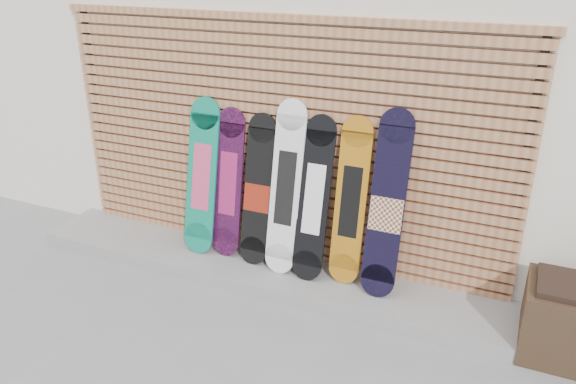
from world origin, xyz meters
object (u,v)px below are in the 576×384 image
at_px(snowboard_4, 314,199).
at_px(snowboard_3, 286,188).
at_px(snowboard_2, 258,192).
at_px(snowboard_0, 202,177).
at_px(snowboard_6, 387,207).
at_px(snowboard_1, 228,184).
at_px(snowboard_5, 351,202).

bearing_deg(snowboard_4, snowboard_3, 178.56).
bearing_deg(snowboard_4, snowboard_2, 177.34).
bearing_deg(snowboard_4, snowboard_0, 179.33).
distance_m(snowboard_3, snowboard_6, 0.89).
bearing_deg(snowboard_4, snowboard_1, 177.03).
bearing_deg(snowboard_6, snowboard_3, 179.34).
xyz_separation_m(snowboard_2, snowboard_4, (0.55, -0.03, 0.03)).
height_order(snowboard_5, snowboard_6, snowboard_6).
distance_m(snowboard_2, snowboard_3, 0.29).
bearing_deg(snowboard_4, snowboard_6, -0.34).
xyz_separation_m(snowboard_2, snowboard_3, (0.28, -0.02, 0.09)).
height_order(snowboard_1, snowboard_4, snowboard_4).
distance_m(snowboard_2, snowboard_4, 0.55).
bearing_deg(snowboard_0, snowboard_4, -0.67).
bearing_deg(snowboard_1, snowboard_3, -3.67).
distance_m(snowboard_1, snowboard_5, 1.17).
bearing_deg(snowboard_3, snowboard_6, -0.66).
bearing_deg(snowboard_3, snowboard_5, 3.72).
distance_m(snowboard_1, snowboard_2, 0.31).
height_order(snowboard_2, snowboard_3, snowboard_3).
relative_size(snowboard_2, snowboard_5, 0.95).
xyz_separation_m(snowboard_4, snowboard_6, (0.63, -0.00, 0.05)).
relative_size(snowboard_0, snowboard_3, 0.95).
xyz_separation_m(snowboard_0, snowboard_5, (1.43, 0.03, -0.01)).
bearing_deg(snowboard_0, snowboard_3, -0.43).
relative_size(snowboard_4, snowboard_5, 0.98).
bearing_deg(snowboard_2, snowboard_5, 1.25).
xyz_separation_m(snowboard_4, snowboard_5, (0.31, 0.04, 0.01)).
distance_m(snowboard_1, snowboard_4, 0.86).
relative_size(snowboard_0, snowboard_1, 1.05).
distance_m(snowboard_3, snowboard_4, 0.27).
bearing_deg(snowboard_0, snowboard_2, 1.24).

